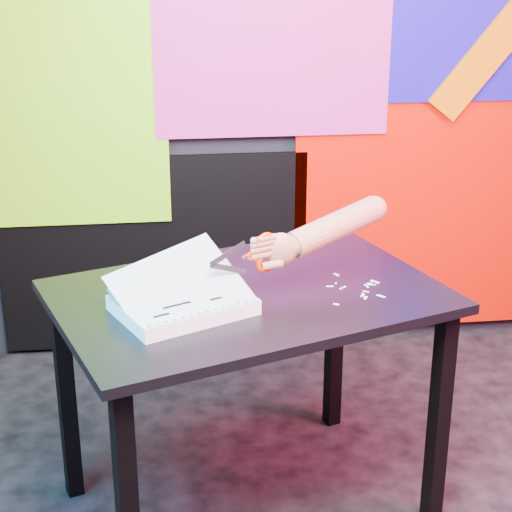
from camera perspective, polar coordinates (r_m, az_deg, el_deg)
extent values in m
cube|color=black|center=(3.56, 5.15, 14.56)|extent=(3.00, 0.01, 2.70)
cube|color=red|center=(3.81, 14.69, 6.72)|extent=(1.60, 0.02, 1.60)
cube|color=#1709AD|center=(3.66, 14.15, 15.78)|extent=(0.85, 0.02, 0.75)
cube|color=#D02893|center=(3.47, 1.14, 14.46)|extent=(0.95, 0.02, 0.80)
cube|color=#80EA11|center=(3.50, -12.21, 9.90)|extent=(0.75, 0.02, 1.00)
cube|color=black|center=(3.67, -6.75, 0.20)|extent=(1.30, 0.02, 0.85)
cube|color=black|center=(2.30, -8.57, -16.31)|extent=(0.06, 0.06, 0.72)
cube|color=black|center=(2.81, -12.51, -9.18)|extent=(0.06, 0.06, 0.72)
cube|color=black|center=(2.69, 12.11, -10.52)|extent=(0.06, 0.06, 0.72)
cube|color=black|center=(3.13, 5.25, -5.35)|extent=(0.06, 0.06, 0.72)
cube|color=black|center=(2.51, -0.51, -2.73)|extent=(1.29, 1.06, 0.03)
cube|color=white|center=(2.38, -4.88, -3.27)|extent=(0.43, 0.38, 0.04)
cube|color=white|center=(2.37, -4.90, -2.79)|extent=(0.43, 0.38, 0.00)
cube|color=white|center=(2.37, -4.90, -2.69)|extent=(0.42, 0.36, 0.11)
cube|color=white|center=(2.38, -5.18, -2.03)|extent=(0.42, 0.34, 0.19)
cylinder|color=black|center=(2.22, -7.14, -4.68)|extent=(0.01, 0.01, 0.00)
cylinder|color=black|center=(2.22, -6.57, -4.54)|extent=(0.01, 0.01, 0.00)
cylinder|color=black|center=(2.23, -6.01, -4.40)|extent=(0.01, 0.01, 0.00)
cylinder|color=black|center=(2.24, -5.45, -4.27)|extent=(0.01, 0.01, 0.00)
cylinder|color=black|center=(2.25, -4.90, -4.13)|extent=(0.01, 0.01, 0.00)
cylinder|color=black|center=(2.26, -4.35, -4.00)|extent=(0.01, 0.01, 0.00)
cylinder|color=black|center=(2.27, -3.81, -3.86)|extent=(0.01, 0.01, 0.00)
cylinder|color=black|center=(2.28, -3.28, -3.73)|extent=(0.01, 0.01, 0.00)
cylinder|color=black|center=(2.29, -2.74, -3.60)|extent=(0.01, 0.01, 0.00)
cylinder|color=black|center=(2.30, -2.22, -3.46)|extent=(0.01, 0.01, 0.00)
cylinder|color=black|center=(2.32, -1.70, -3.33)|extent=(0.01, 0.01, 0.00)
cylinder|color=black|center=(2.33, -1.18, -3.20)|extent=(0.01, 0.01, 0.00)
cylinder|color=black|center=(2.34, -0.67, -3.07)|extent=(0.01, 0.01, 0.00)
cylinder|color=black|center=(2.35, -0.16, -2.95)|extent=(0.01, 0.01, 0.00)
cylinder|color=black|center=(2.41, -9.51, -2.59)|extent=(0.01, 0.01, 0.00)
cylinder|color=black|center=(2.42, -8.99, -2.47)|extent=(0.01, 0.01, 0.00)
cylinder|color=black|center=(2.43, -8.46, -2.35)|extent=(0.01, 0.01, 0.00)
cylinder|color=black|center=(2.44, -7.94, -2.24)|extent=(0.01, 0.01, 0.00)
cylinder|color=black|center=(2.45, -7.43, -2.12)|extent=(0.01, 0.01, 0.00)
cylinder|color=black|center=(2.46, -6.91, -2.00)|extent=(0.01, 0.01, 0.00)
cylinder|color=black|center=(2.47, -6.40, -1.89)|extent=(0.01, 0.01, 0.00)
cylinder|color=black|center=(2.47, -5.90, -1.78)|extent=(0.01, 0.01, 0.00)
cylinder|color=black|center=(2.48, -5.40, -1.66)|extent=(0.01, 0.01, 0.00)
cylinder|color=black|center=(2.49, -4.90, -1.55)|extent=(0.01, 0.01, 0.00)
cylinder|color=black|center=(2.50, -4.41, -1.44)|extent=(0.01, 0.01, 0.00)
cylinder|color=black|center=(2.51, -3.92, -1.33)|extent=(0.01, 0.01, 0.00)
cylinder|color=black|center=(2.53, -3.44, -1.22)|extent=(0.01, 0.01, 0.00)
cylinder|color=black|center=(2.54, -2.95, -1.11)|extent=(0.01, 0.01, 0.00)
cube|color=black|center=(2.38, -7.20, -2.80)|extent=(0.06, 0.04, 0.00)
cube|color=black|center=(2.40, -4.81, -2.44)|extent=(0.05, 0.03, 0.00)
cube|color=black|center=(2.33, -5.29, -3.27)|extent=(0.08, 0.05, 0.00)
cube|color=black|center=(2.36, -2.69, -2.85)|extent=(0.04, 0.03, 0.00)
cube|color=black|center=(2.27, -6.33, -3.95)|extent=(0.05, 0.03, 0.00)
cube|color=black|center=(2.45, -4.74, -1.94)|extent=(0.05, 0.03, 0.00)
cube|color=#B1B5BE|center=(2.39, -1.90, 0.13)|extent=(0.11, 0.05, 0.06)
cube|color=#B1B5BE|center=(2.40, -1.89, -0.83)|extent=(0.11, 0.05, 0.06)
cylinder|color=#B1B5BE|center=(2.42, -0.74, -0.09)|extent=(0.02, 0.01, 0.01)
cube|color=#FA2900|center=(2.43, -0.32, -0.19)|extent=(0.04, 0.03, 0.02)
cube|color=#FA2900|center=(2.43, -0.32, 0.19)|extent=(0.04, 0.03, 0.02)
torus|color=#FA2900|center=(2.44, 0.66, 0.88)|extent=(0.06, 0.04, 0.06)
torus|color=#FA2900|center=(2.47, 0.65, -0.44)|extent=(0.06, 0.04, 0.06)
ellipsoid|color=#A45947|center=(2.48, 1.64, 0.43)|extent=(0.10, 0.06, 0.10)
cylinder|color=#A45947|center=(2.46, 0.66, 0.13)|extent=(0.08, 0.05, 0.02)
cylinder|color=#A45947|center=(2.45, 0.66, 0.52)|extent=(0.07, 0.05, 0.02)
cylinder|color=#A45947|center=(2.44, 0.66, 0.88)|extent=(0.07, 0.04, 0.02)
cylinder|color=#A45947|center=(2.44, 0.66, 1.19)|extent=(0.06, 0.04, 0.02)
cylinder|color=#A45947|center=(2.47, 1.10, -0.59)|extent=(0.07, 0.03, 0.03)
cylinder|color=#A45947|center=(2.50, 2.57, 0.72)|extent=(0.08, 0.08, 0.07)
cylinder|color=#A45947|center=(2.57, 5.31, 1.98)|extent=(0.32, 0.21, 0.14)
sphere|color=#A45947|center=(2.65, 7.90, 3.17)|extent=(0.08, 0.08, 0.08)
cube|color=beige|center=(2.51, 8.34, -2.66)|extent=(0.03, 0.03, 0.00)
cube|color=beige|center=(2.51, 7.16, -2.59)|extent=(0.01, 0.03, 0.00)
cube|color=beige|center=(2.58, 5.35, -1.82)|extent=(0.01, 0.01, 0.00)
cube|color=beige|center=(2.55, 5.75, -2.12)|extent=(0.01, 0.01, 0.00)
cube|color=beige|center=(2.59, 7.56, -1.83)|extent=(0.02, 0.01, 0.00)
cube|color=beige|center=(2.55, 5.81, -2.12)|extent=(0.03, 0.02, 0.00)
cube|color=beige|center=(2.49, 7.32, -2.78)|extent=(0.02, 0.02, 0.00)
cube|color=beige|center=(2.55, 4.94, -2.02)|extent=(0.02, 0.01, 0.00)
cube|color=beige|center=(2.44, 5.36, -3.22)|extent=(0.02, 0.01, 0.00)
cube|color=beige|center=(2.50, 7.11, -2.67)|extent=(0.01, 0.01, 0.00)
cube|color=beige|center=(2.58, 7.71, -1.91)|extent=(0.03, 0.01, 0.00)
cube|color=beige|center=(2.64, 5.38, -1.25)|extent=(0.02, 0.02, 0.00)
cube|color=beige|center=(2.61, 7.77, -1.66)|extent=(0.01, 0.02, 0.00)
cube|color=beige|center=(2.60, 8.06, -1.74)|extent=(0.02, 0.02, 0.00)
cube|color=beige|center=(2.53, 7.34, -2.36)|extent=(0.02, 0.01, 0.00)
cube|color=beige|center=(2.57, 7.37, -1.99)|extent=(0.01, 0.03, 0.00)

